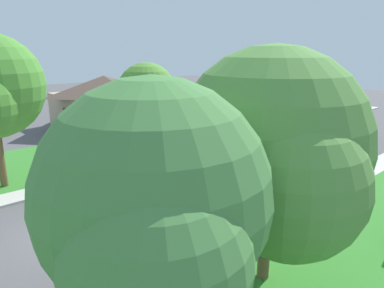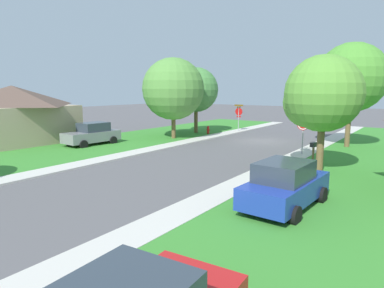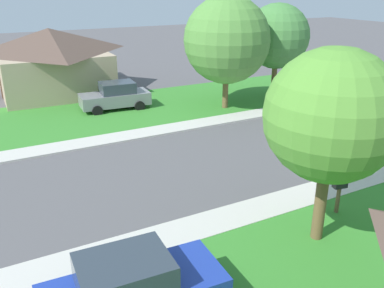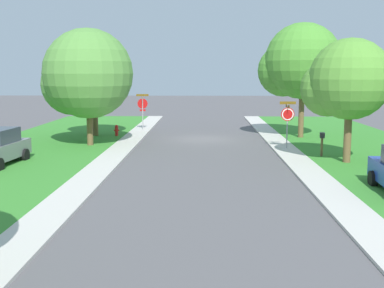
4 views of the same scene
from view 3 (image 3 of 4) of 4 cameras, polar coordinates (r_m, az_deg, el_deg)
ground_plane at (r=24.06m, az=19.98°, el=1.66°), size 120.00×120.00×0.00m
sidewalk_east at (r=21.67m, az=-12.21°, el=0.52°), size 1.40×56.00×0.10m
lawn_east at (r=26.00m, az=-15.19°, el=3.73°), size 8.00×56.00×0.08m
sidewalk_west at (r=13.74m, az=-0.65°, el=-11.82°), size 1.40×56.00×0.10m
stop_sign_near_corner at (r=29.92m, az=20.17°, el=9.06°), size 0.92×0.92×2.77m
stop_sign_far_corner at (r=17.31m, az=22.20°, el=0.53°), size 0.92×0.92×2.77m
car_grey_across_road at (r=26.80m, az=-10.48°, el=6.50°), size 2.28×4.42×1.76m
tree_across_right at (r=26.38m, az=4.83°, el=13.80°), size 5.68×5.29×6.97m
tree_sidewalk_near at (r=29.40m, az=11.56°, el=14.13°), size 4.62×4.30×6.40m
tree_corner_large at (r=12.56m, az=18.35°, el=3.49°), size 4.16×3.87×6.02m
house_right_setback at (r=32.21m, az=-18.78°, el=10.94°), size 9.16×7.99×4.60m
fire_hydrant at (r=28.65m, az=12.81°, el=6.37°), size 0.38×0.22×0.83m
mailbox at (r=15.08m, az=19.64°, el=-5.79°), size 0.32×0.51×1.31m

